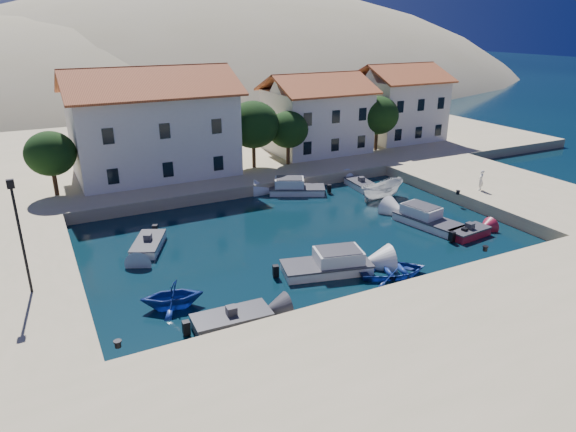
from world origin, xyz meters
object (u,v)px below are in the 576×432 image
object	(u,v)px
building_left	(152,120)
cabin_cruiser_south	(326,265)
building_right	(399,101)
rowboat_south	(392,275)
building_mid	(316,112)
boat_east	(382,198)
cabin_cruiser_east	(428,220)
pedestrian	(481,180)
lamppost	(19,226)

from	to	relation	value
building_left	cabin_cruiser_south	xyz separation A→B (m)	(4.68, -23.49, -5.46)
building_left	building_right	distance (m)	30.07
rowboat_south	building_mid	bearing A→B (deg)	-5.67
rowboat_south	boat_east	distance (m)	14.57
building_mid	cabin_cruiser_south	bearing A→B (deg)	-118.54
building_right	building_mid	bearing A→B (deg)	-175.24
building_mid	cabin_cruiser_south	size ratio (longest dim) A/B	1.80
rowboat_south	cabin_cruiser_east	bearing A→B (deg)	-39.94
cabin_cruiser_east	boat_east	world-z (taller)	cabin_cruiser_east
building_mid	cabin_cruiser_south	xyz separation A→B (m)	(-13.32, -24.49, -4.75)
building_left	cabin_cruiser_south	distance (m)	24.56
building_mid	pedestrian	bearing A→B (deg)	-74.75
building_left	pedestrian	size ratio (longest dim) A/B	8.41
cabin_cruiser_east	lamppost	bearing A→B (deg)	77.91
cabin_cruiser_east	pedestrian	size ratio (longest dim) A/B	3.21
building_right	cabin_cruiser_east	xyz separation A→B (m)	(-14.54, -22.42, -5.00)
building_left	cabin_cruiser_south	bearing A→B (deg)	-78.73
lamppost	cabin_cruiser_east	world-z (taller)	lamppost
building_right	lamppost	bearing A→B (deg)	-152.07
lamppost	pedestrian	bearing A→B (deg)	3.31
building_right	pedestrian	bearing A→B (deg)	-108.84
boat_east	pedestrian	world-z (taller)	pedestrian
building_right	cabin_cruiser_east	bearing A→B (deg)	-122.96
lamppost	cabin_cruiser_south	world-z (taller)	lamppost
building_left	boat_east	bearing A→B (deg)	-39.90
cabin_cruiser_south	pedestrian	world-z (taller)	pedestrian
rowboat_south	boat_east	size ratio (longest dim) A/B	0.94
building_mid	cabin_cruiser_east	size ratio (longest dim) A/B	1.87
building_mid	building_right	size ratio (longest dim) A/B	1.11
building_left	cabin_cruiser_east	world-z (taller)	building_left
cabin_cruiser_east	rowboat_south	bearing A→B (deg)	114.11
building_mid	building_right	bearing A→B (deg)	4.76
rowboat_south	boat_east	xyz separation A→B (m)	(8.19, 12.05, 0.00)
building_mid	cabin_cruiser_east	distance (m)	22.09
rowboat_south	boat_east	bearing A→B (deg)	-19.43
building_mid	cabin_cruiser_east	bearing A→B (deg)	-96.77
lamppost	cabin_cruiser_south	bearing A→B (deg)	-12.16
building_mid	rowboat_south	size ratio (longest dim) A/B	2.49
boat_east	lamppost	bearing A→B (deg)	97.71
building_right	cabin_cruiser_east	distance (m)	27.19
building_left	cabin_cruiser_south	size ratio (longest dim) A/B	2.52
building_mid	lamppost	world-z (taller)	building_mid
lamppost	cabin_cruiser_south	distance (m)	17.10
pedestrian	boat_east	bearing A→B (deg)	-65.36
rowboat_south	pedestrian	xyz separation A→B (m)	(15.10, 7.66, 1.87)
building_mid	building_right	distance (m)	12.04
cabin_cruiser_south	lamppost	bearing A→B (deg)	-178.45
building_right	boat_east	distance (m)	21.49
building_right	lamppost	distance (m)	46.98
rowboat_south	boat_east	world-z (taller)	boat_east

